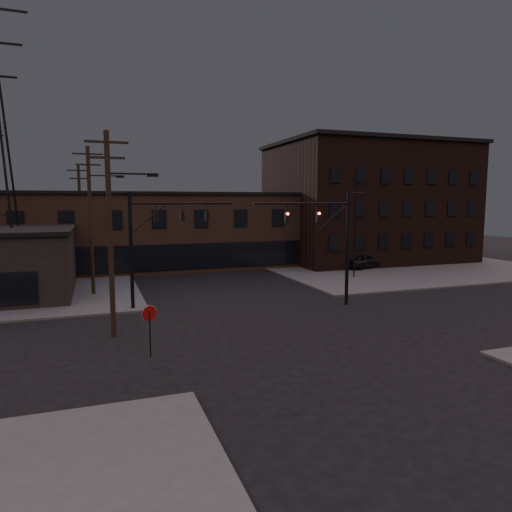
# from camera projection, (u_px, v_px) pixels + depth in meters

# --- Properties ---
(ground) EXTENTS (140.00, 140.00, 0.00)m
(ground) POSITION_uv_depth(u_px,v_px,m) (288.00, 330.00, 26.21)
(ground) COLOR black
(ground) RESTS_ON ground
(sidewalk_ne) EXTENTS (30.00, 30.00, 0.15)m
(sidewalk_ne) POSITION_uv_depth(u_px,v_px,m) (383.00, 263.00, 54.12)
(sidewalk_ne) COLOR #474744
(sidewalk_ne) RESTS_ON ground
(building_row) EXTENTS (40.00, 12.00, 8.00)m
(building_row) POSITION_uv_depth(u_px,v_px,m) (190.00, 231.00, 51.91)
(building_row) COLOR brown
(building_row) RESTS_ON ground
(building_right) EXTENTS (22.00, 16.00, 14.00)m
(building_right) POSITION_uv_depth(u_px,v_px,m) (366.00, 204.00, 57.03)
(building_right) COLOR black
(building_right) RESTS_ON ground
(traffic_signal_near) EXTENTS (7.12, 0.24, 8.00)m
(traffic_signal_near) POSITION_uv_depth(u_px,v_px,m) (333.00, 236.00, 31.62)
(traffic_signal_near) COLOR black
(traffic_signal_near) RESTS_ON ground
(traffic_signal_far) EXTENTS (7.12, 0.24, 8.00)m
(traffic_signal_far) POSITION_uv_depth(u_px,v_px,m) (150.00, 236.00, 30.85)
(traffic_signal_far) COLOR black
(traffic_signal_far) RESTS_ON ground
(stop_sign) EXTENTS (0.72, 0.33, 2.48)m
(stop_sign) POSITION_uv_depth(u_px,v_px,m) (150.00, 319.00, 21.46)
(stop_sign) COLOR black
(stop_sign) RESTS_ON ground
(utility_pole_near) EXTENTS (3.70, 0.28, 11.00)m
(utility_pole_near) POSITION_uv_depth(u_px,v_px,m) (111.00, 229.00, 24.23)
(utility_pole_near) COLOR black
(utility_pole_near) RESTS_ON ground
(utility_pole_mid) EXTENTS (3.70, 0.28, 11.50)m
(utility_pole_mid) POSITION_uv_depth(u_px,v_px,m) (91.00, 217.00, 35.08)
(utility_pole_mid) COLOR black
(utility_pole_mid) RESTS_ON ground
(utility_pole_far) EXTENTS (2.20, 0.28, 11.00)m
(utility_pole_far) POSITION_uv_depth(u_px,v_px,m) (81.00, 217.00, 45.99)
(utility_pole_far) COLOR black
(utility_pole_far) RESTS_ON ground
(lot_light_a) EXTENTS (1.50, 0.28, 9.14)m
(lot_light_a) POSITION_uv_depth(u_px,v_px,m) (355.00, 221.00, 42.99)
(lot_light_a) COLOR black
(lot_light_a) RESTS_ON ground
(lot_light_b) EXTENTS (1.50, 0.28, 9.14)m
(lot_light_b) POSITION_uv_depth(u_px,v_px,m) (378.00, 218.00, 49.66)
(lot_light_b) COLOR black
(lot_light_b) RESTS_ON ground
(parked_car_lot_a) EXTENTS (5.16, 3.11, 1.64)m
(parked_car_lot_a) POSITION_uv_depth(u_px,v_px,m) (364.00, 261.00, 49.12)
(parked_car_lot_a) COLOR black
(parked_car_lot_a) RESTS_ON sidewalk_ne
(parked_car_lot_b) EXTENTS (5.32, 3.49, 1.43)m
(parked_car_lot_b) POSITION_uv_depth(u_px,v_px,m) (335.00, 258.00, 52.67)
(parked_car_lot_b) COLOR #B9B8BB
(parked_car_lot_b) RESTS_ON sidewalk_ne
(car_crossing) EXTENTS (3.13, 5.49, 1.71)m
(car_crossing) POSITION_uv_depth(u_px,v_px,m) (227.00, 260.00, 50.36)
(car_crossing) COLOR black
(car_crossing) RESTS_ON ground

